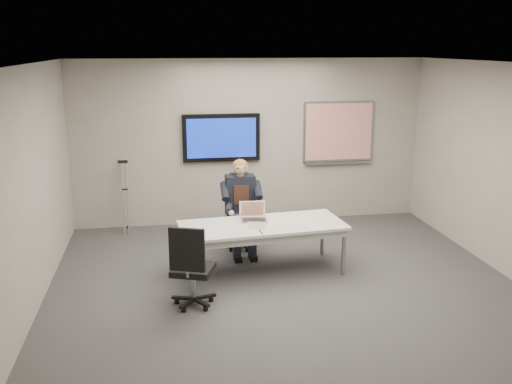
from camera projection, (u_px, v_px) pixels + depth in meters
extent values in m
cube|color=#3C3B3E|center=(287.00, 291.00, 7.21)|extent=(6.00, 6.00, 0.02)
cube|color=silver|center=(291.00, 64.00, 6.50)|extent=(6.00, 6.00, 0.02)
cube|color=gray|center=(250.00, 142.00, 9.72)|extent=(6.00, 0.02, 2.80)
cube|color=gray|center=(383.00, 283.00, 3.99)|extent=(6.00, 0.02, 2.80)
cube|color=gray|center=(27.00, 194.00, 6.38)|extent=(0.02, 6.00, 2.80)
cube|color=silver|center=(262.00, 225.00, 7.66)|extent=(2.28, 1.13, 0.04)
cube|color=#BBBBB6|center=(262.00, 230.00, 7.68)|extent=(2.18, 1.03, 0.09)
cylinder|color=gray|center=(191.00, 267.00, 7.12)|extent=(0.06, 0.06, 0.64)
cylinder|color=gray|center=(344.00, 252.00, 7.64)|extent=(0.06, 0.06, 0.64)
cylinder|color=gray|center=(183.00, 246.00, 7.84)|extent=(0.06, 0.06, 0.64)
cylinder|color=gray|center=(322.00, 234.00, 8.36)|extent=(0.06, 0.06, 0.64)
cube|color=black|center=(221.00, 138.00, 9.57)|extent=(1.30, 0.08, 0.80)
cube|color=navy|center=(222.00, 138.00, 9.52)|extent=(1.16, 0.01, 0.66)
cube|color=gray|center=(338.00, 131.00, 9.90)|extent=(1.25, 0.04, 1.05)
cube|color=white|center=(339.00, 132.00, 9.88)|extent=(1.18, 0.01, 0.98)
cube|color=gray|center=(338.00, 163.00, 10.01)|extent=(1.18, 0.05, 0.04)
cylinder|color=gray|center=(240.00, 231.00, 8.66)|extent=(0.06, 0.06, 0.34)
cube|color=black|center=(240.00, 221.00, 8.62)|extent=(0.45, 0.45, 0.07)
cube|color=black|center=(237.00, 198.00, 8.74)|extent=(0.39, 0.07, 0.48)
cylinder|color=gray|center=(194.00, 283.00, 6.75)|extent=(0.06, 0.06, 0.35)
cube|color=black|center=(193.00, 269.00, 6.70)|extent=(0.58, 0.58, 0.07)
cube|color=black|center=(187.00, 250.00, 6.42)|extent=(0.40, 0.19, 0.51)
cube|color=black|center=(240.00, 195.00, 8.49)|extent=(0.43, 0.25, 0.59)
cube|color=#331C15|center=(241.00, 195.00, 8.36)|extent=(0.22, 0.02, 0.29)
sphere|color=tan|center=(240.00, 168.00, 8.35)|extent=(0.21, 0.21, 0.21)
ellipsoid|color=brown|center=(240.00, 165.00, 8.36)|extent=(0.22, 0.22, 0.19)
cube|color=silver|center=(254.00, 221.00, 7.77)|extent=(0.38, 0.29, 0.02)
cube|color=black|center=(254.00, 220.00, 7.75)|extent=(0.32, 0.21, 0.00)
cube|color=silver|center=(252.00, 209.00, 7.89)|extent=(0.36, 0.13, 0.23)
cube|color=red|center=(252.00, 209.00, 7.88)|extent=(0.32, 0.10, 0.20)
cylinder|color=black|center=(261.00, 232.00, 7.31)|extent=(0.03, 0.16, 0.01)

